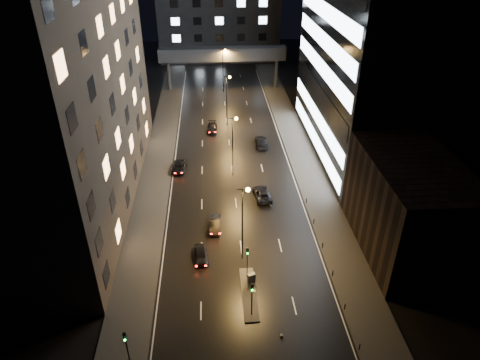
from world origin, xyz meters
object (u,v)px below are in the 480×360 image
(car_away_d, at_px, (212,128))
(utility_cabinet, at_px, (251,278))
(car_away_b, at_px, (215,224))
(car_toward_b, at_px, (261,142))
(car_toward_a, at_px, (262,194))
(car_away_a, at_px, (201,255))
(car_away_c, at_px, (179,167))

(car_away_d, relative_size, utility_cabinet, 3.61)
(car_away_b, bearing_deg, car_toward_b, 74.50)
(car_toward_a, height_order, utility_cabinet, utility_cabinet)
(car_away_a, xyz_separation_m, car_away_d, (1.94, 37.11, 0.03))
(car_away_c, bearing_deg, car_toward_b, 34.87)
(car_away_c, xyz_separation_m, car_away_d, (5.69, 15.13, 0.03))
(car_away_b, height_order, car_toward_b, car_toward_b)
(car_away_c, height_order, car_toward_a, car_toward_a)
(car_away_b, xyz_separation_m, car_toward_b, (8.94, 24.14, 0.09))
(car_toward_b, bearing_deg, utility_cabinet, 82.02)
(car_away_c, relative_size, utility_cabinet, 3.61)
(car_toward_a, bearing_deg, car_away_c, -41.25)
(car_away_c, xyz_separation_m, car_toward_b, (14.54, 8.07, 0.13))
(car_toward_b, relative_size, utility_cabinet, 4.15)
(car_toward_a, bearing_deg, car_away_a, 49.45)
(car_away_d, xyz_separation_m, car_toward_b, (8.85, -7.06, 0.10))
(car_toward_a, xyz_separation_m, car_toward_b, (1.80, 17.21, 0.09))
(car_away_d, distance_m, utility_cabinet, 41.86)
(car_away_d, bearing_deg, car_toward_a, -71.03)
(car_away_c, bearing_deg, car_toward_a, -29.83)
(car_away_a, distance_m, car_away_d, 37.16)
(car_away_c, distance_m, car_away_d, 16.16)
(car_away_b, relative_size, car_toward_b, 0.78)
(car_away_d, height_order, car_toward_a, car_toward_a)
(car_away_a, distance_m, car_toward_b, 31.93)
(car_toward_b, bearing_deg, car_toward_a, 84.39)
(car_away_b, height_order, car_away_c, car_away_b)
(utility_cabinet, bearing_deg, car_away_d, 78.66)
(car_away_a, bearing_deg, car_away_b, 65.12)
(car_away_b, relative_size, car_away_d, 0.90)
(car_away_a, xyz_separation_m, car_away_b, (1.84, 5.91, 0.04))
(car_away_c, xyz_separation_m, utility_cabinet, (9.46, -26.57, 0.15))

